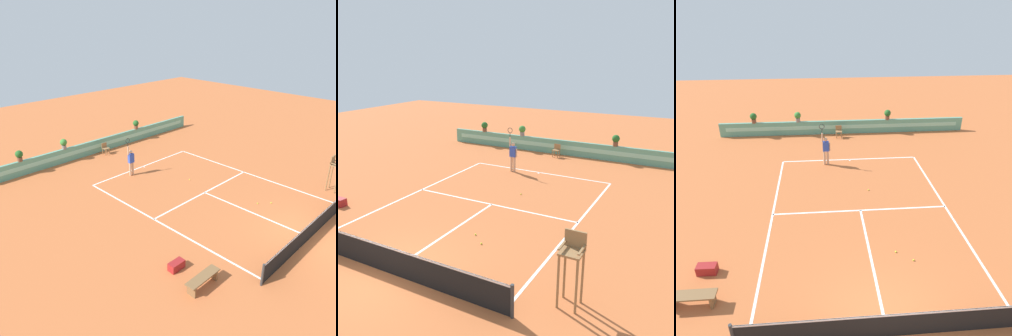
# 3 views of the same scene
# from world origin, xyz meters

# --- Properties ---
(ground_plane) EXTENTS (60.00, 60.00, 0.00)m
(ground_plane) POSITION_xyz_m (0.00, 6.00, 0.00)
(ground_plane) COLOR #BC6033
(court_lines) EXTENTS (8.32, 11.94, 0.01)m
(court_lines) POSITION_xyz_m (0.00, 6.72, 0.00)
(court_lines) COLOR white
(court_lines) RESTS_ON ground
(net) EXTENTS (8.92, 0.10, 1.00)m
(net) POSITION_xyz_m (0.00, 0.00, 0.51)
(net) COLOR #333333
(net) RESTS_ON ground
(back_wall_barrier) EXTENTS (18.00, 0.21, 1.00)m
(back_wall_barrier) POSITION_xyz_m (0.00, 16.39, 0.50)
(back_wall_barrier) COLOR #599E84
(back_wall_barrier) RESTS_ON ground
(ball_kid_chair) EXTENTS (0.44, 0.44, 0.85)m
(ball_kid_chair) POSITION_xyz_m (-0.42, 15.66, 0.48)
(ball_kid_chair) COLOR olive
(ball_kid_chair) RESTS_ON ground
(bench_courtside) EXTENTS (1.60, 0.44, 0.51)m
(bench_courtside) POSITION_xyz_m (-6.08, 1.56, 0.38)
(bench_courtside) COLOR brown
(bench_courtside) RESTS_ON ground
(gear_bag) EXTENTS (0.71, 0.37, 0.36)m
(gear_bag) POSITION_xyz_m (-6.04, 2.98, 0.18)
(gear_bag) COLOR maroon
(gear_bag) RESTS_ON ground
(tennis_player) EXTENTS (0.62, 0.23, 2.58)m
(tennis_player) POSITION_xyz_m (-1.47, 11.34, 1.05)
(tennis_player) COLOR tan
(tennis_player) RESTS_ON ground
(tennis_ball_near_baseline) EXTENTS (0.07, 0.07, 0.07)m
(tennis_ball_near_baseline) POSITION_xyz_m (0.64, 8.15, 0.03)
(tennis_ball_near_baseline) COLOR #CCE033
(tennis_ball_near_baseline) RESTS_ON ground
(tennis_ball_mid_court) EXTENTS (0.07, 0.07, 0.07)m
(tennis_ball_mid_court) POSITION_xyz_m (1.02, 3.47, 0.03)
(tennis_ball_mid_court) COLOR #CCE033
(tennis_ball_mid_court) RESTS_ON ground
(tennis_ball_by_sideline) EXTENTS (0.07, 0.07, 0.07)m
(tennis_ball_by_sideline) POSITION_xyz_m (1.60, 2.96, 0.03)
(tennis_ball_by_sideline) COLOR #CCE033
(tennis_ball_by_sideline) RESTS_ON ground
(potted_plant_left) EXTENTS (0.48, 0.48, 0.72)m
(potted_plant_left) POSITION_xyz_m (-3.35, 16.39, 1.41)
(potted_plant_left) COLOR gray
(potted_plant_left) RESTS_ON back_wall_barrier
(potted_plant_far_left) EXTENTS (0.48, 0.48, 0.72)m
(potted_plant_far_left) POSITION_xyz_m (-6.50, 16.39, 1.41)
(potted_plant_far_left) COLOR brown
(potted_plant_far_left) RESTS_ON back_wall_barrier
(potted_plant_right) EXTENTS (0.48, 0.48, 0.72)m
(potted_plant_right) POSITION_xyz_m (3.25, 16.39, 1.41)
(potted_plant_right) COLOR brown
(potted_plant_right) RESTS_ON back_wall_barrier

